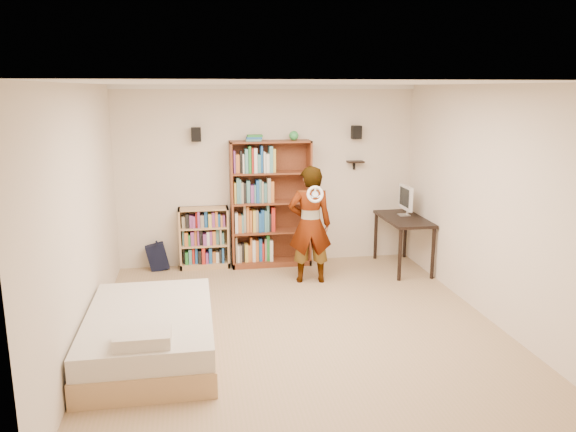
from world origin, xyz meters
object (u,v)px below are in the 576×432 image
person (310,225)px  daybed (150,328)px  computer_desk (403,243)px  tall_bookshelf (271,204)px  low_bookshelf (204,238)px

person → daybed: bearing=49.4°
computer_desk → daybed: (-3.54, -2.26, -0.11)m
tall_bookshelf → computer_desk: bearing=-14.6°
tall_bookshelf → computer_desk: size_ratio=1.66×
low_bookshelf → computer_desk: (2.93, -0.54, -0.07)m
daybed → person: (2.05, 1.91, 0.53)m
low_bookshelf → tall_bookshelf: bearing=-2.1°
tall_bookshelf → low_bookshelf: (-1.01, 0.04, -0.49)m
tall_bookshelf → daybed: size_ratio=0.98×
computer_desk → person: 1.59m
tall_bookshelf → person: (0.43, -0.85, -0.13)m
computer_desk → person: person is taller
person → low_bookshelf: bearing=-25.2°
low_bookshelf → daybed: bearing=-102.4°
computer_desk → person: bearing=-166.9°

